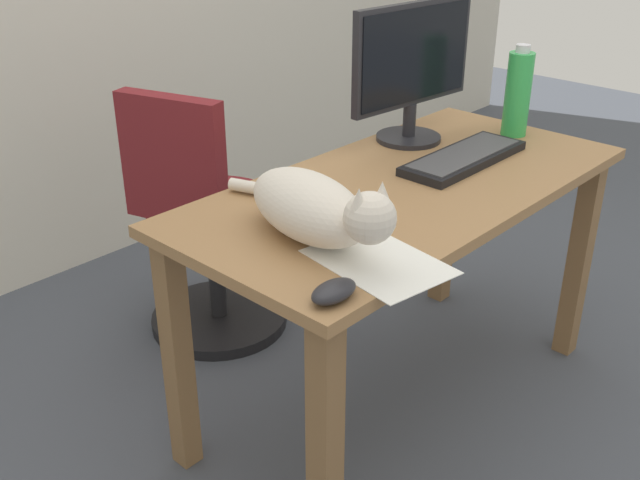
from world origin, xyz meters
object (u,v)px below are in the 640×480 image
office_chair (205,235)px  computer_mouse (334,291)px  water_bottle (516,93)px  cat (314,207)px  monitor (413,67)px  keyboard (464,158)px

office_chair → computer_mouse: bearing=-114.5°
computer_mouse → water_bottle: bearing=13.2°
cat → computer_mouse: (-0.16, -0.21, -0.06)m
monitor → computer_mouse: monitor is taller
keyboard → computer_mouse: computer_mouse is taller
office_chair → keyboard: (0.37, -0.74, 0.36)m
office_chair → keyboard: size_ratio=2.02×
cat → water_bottle: water_bottle is taller
keyboard → cat: size_ratio=0.73×
office_chair → cat: size_ratio=1.47×
office_chair → water_bottle: (0.69, -0.71, 0.48)m
monitor → computer_mouse: (-0.87, -0.47, -0.21)m
cat → water_bottle: (0.98, 0.06, 0.05)m
keyboard → water_bottle: bearing=5.0°
keyboard → water_bottle: 0.34m
office_chair → water_bottle: size_ratio=3.15×
keyboard → cat: 0.66m
monitor → keyboard: 0.32m
keyboard → cat: (-0.66, -0.03, 0.07)m
keyboard → cat: bearing=-177.3°
office_chair → cat: cat is taller
keyboard → computer_mouse: bearing=-163.8°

